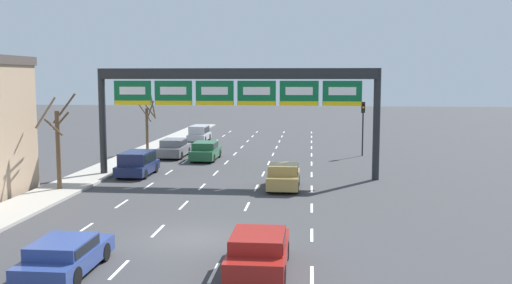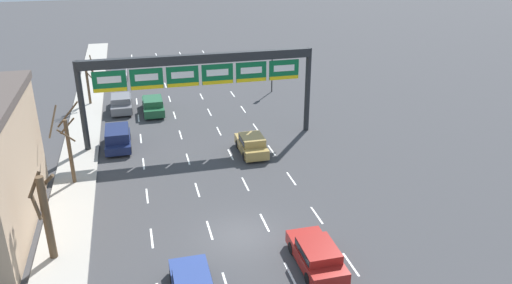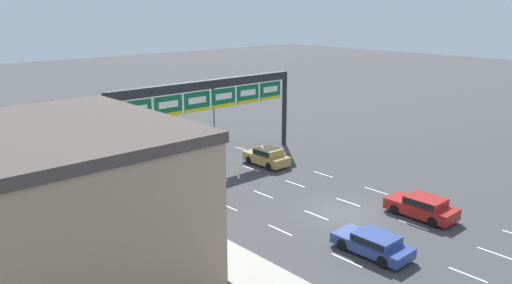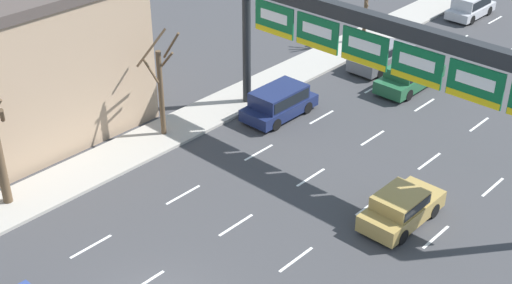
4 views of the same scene
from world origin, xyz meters
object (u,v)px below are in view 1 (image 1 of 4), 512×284
at_px(car_green, 206,150).
at_px(car_gold, 284,176).
at_px(suv_silver, 199,133).
at_px(tree_bare_closest, 148,124).
at_px(suv_navy, 137,162).
at_px(car_red, 259,250).
at_px(sign_gantry, 236,89).
at_px(traffic_light_near_gantry, 363,117).
at_px(car_blue, 65,254).
at_px(tree_bare_second, 58,141).
at_px(car_grey, 174,147).

relative_size(car_green, car_gold, 1.17).
relative_size(suv_silver, car_gold, 1.04).
relative_size(car_gold, tree_bare_closest, 0.82).
bearing_deg(suv_navy, car_red, -61.57).
relative_size(suv_navy, suv_silver, 1.01).
xyz_separation_m(sign_gantry, traffic_light_near_gantry, (9.21, 11.36, -2.60)).
distance_m(car_blue, tree_bare_second, 15.11).
bearing_deg(car_green, tree_bare_second, -115.11).
height_order(sign_gantry, car_gold, sign_gantry).
bearing_deg(car_green, tree_bare_closest, 146.72).
bearing_deg(sign_gantry, tree_bare_second, -150.72).
xyz_separation_m(sign_gantry, tree_bare_closest, (-9.32, 11.58, -3.29)).
distance_m(suv_navy, suv_silver, 20.77).
relative_size(suv_silver, tree_bare_second, 0.77).
height_order(suv_silver, tree_bare_second, tree_bare_second).
xyz_separation_m(car_gold, tree_bare_second, (-12.98, -1.82, 2.11)).
bearing_deg(car_green, suv_silver, 103.38).
height_order(sign_gantry, traffic_light_near_gantry, sign_gantry).
bearing_deg(suv_silver, suv_navy, -90.31).
bearing_deg(traffic_light_near_gantry, tree_bare_closest, 179.32).
distance_m(suv_navy, car_grey, 9.06).
height_order(suv_navy, car_blue, suv_navy).
xyz_separation_m(car_blue, tree_bare_second, (-6.36, 13.52, 2.25)).
relative_size(suv_silver, traffic_light_near_gantry, 0.94).
height_order(suv_navy, suv_silver, suv_silver).
bearing_deg(tree_bare_second, sign_gantry, 29.28).
height_order(car_green, suv_silver, suv_silver).
bearing_deg(suv_silver, car_gold, -67.96).
height_order(car_gold, tree_bare_closest, tree_bare_closest).
bearing_deg(tree_bare_second, suv_silver, 83.34).
relative_size(car_green, suv_navy, 1.11).
bearing_deg(car_gold, car_red, -90.58).
height_order(sign_gantry, suv_silver, sign_gantry).
bearing_deg(tree_bare_second, car_blue, -64.80).
relative_size(car_green, car_blue, 1.11).
bearing_deg(car_blue, suv_navy, 100.13).
bearing_deg(suv_navy, car_blue, -79.87).
bearing_deg(car_grey, traffic_light_near_gantry, 8.06).
distance_m(sign_gantry, traffic_light_near_gantry, 14.85).
xyz_separation_m(suv_navy, car_red, (9.87, -18.24, -0.16)).
relative_size(suv_navy, car_grey, 0.91).
bearing_deg(sign_gantry, traffic_light_near_gantry, 50.99).
distance_m(car_gold, tree_bare_second, 13.27).
bearing_deg(car_grey, tree_bare_second, -102.68).
bearing_deg(car_grey, sign_gantry, -54.99).
height_order(traffic_light_near_gantry, tree_bare_second, tree_bare_second).
distance_m(suv_silver, car_gold, 26.40).
relative_size(car_gold, traffic_light_near_gantry, 0.90).
bearing_deg(car_gold, car_blue, -113.33).
height_order(sign_gantry, suv_navy, sign_gantry).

